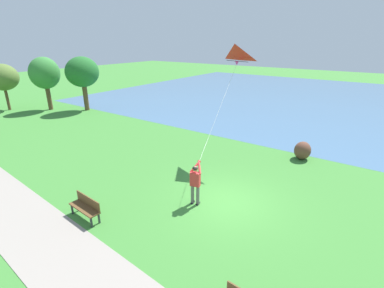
# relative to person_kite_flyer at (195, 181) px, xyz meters

# --- Properties ---
(ground_plane) EXTENTS (120.00, 120.00, 0.00)m
(ground_plane) POSITION_rel_person_kite_flyer_xyz_m (0.90, -1.03, -1.05)
(ground_plane) COLOR #3D7F33
(lake_water) EXTENTS (36.00, 44.00, 0.01)m
(lake_water) POSITION_rel_person_kite_flyer_xyz_m (26.04, 2.97, -1.04)
(lake_water) COLOR #476B8E
(lake_water) RESTS_ON ground
(walkway_path) EXTENTS (4.48, 32.09, 0.02)m
(walkway_path) POSITION_rel_person_kite_flyer_xyz_m (-5.02, 0.97, -1.04)
(walkway_path) COLOR gray
(walkway_path) RESTS_ON ground
(person_kite_flyer) EXTENTS (0.63, 0.51, 1.83)m
(person_kite_flyer) POSITION_rel_person_kite_flyer_xyz_m (0.00, 0.00, 0.00)
(person_kite_flyer) COLOR #232328
(person_kite_flyer) RESTS_ON ground
(flying_kite) EXTENTS (5.46, 2.06, 4.48)m
(flying_kite) POSITION_rel_person_kite_flyer_xyz_m (5.27, 1.22, 4.67)
(flying_kite) COLOR red
(park_bench_far_walkway) EXTENTS (0.54, 1.53, 0.88)m
(park_bench_far_walkway) POSITION_rel_person_kite_flyer_xyz_m (-3.22, 2.85, -0.54)
(park_bench_far_walkway) COLOR brown
(park_bench_far_walkway) RESTS_ON ground
(tree_treeline_right) EXTENTS (2.78, 2.95, 4.36)m
(tree_treeline_right) POSITION_rel_person_kite_flyer_xyz_m (3.17, 24.32, 2.07)
(tree_treeline_right) COLOR brown
(tree_treeline_right) RESTS_ON ground
(tree_lakeside_far) EXTENTS (2.82, 2.39, 4.97)m
(tree_lakeside_far) POSITION_rel_person_kite_flyer_xyz_m (5.59, 21.15, 2.41)
(tree_lakeside_far) COLOR brown
(tree_lakeside_far) RESTS_ON ground
(tree_lakeside_near) EXTENTS (3.18, 2.66, 5.01)m
(tree_lakeside_near) POSITION_rel_person_kite_flyer_xyz_m (7.53, 18.06, 2.53)
(tree_lakeside_near) COLOR brown
(tree_lakeside_near) RESTS_ON ground
(lakeside_shrub) EXTENTS (1.05, 0.91, 1.02)m
(lakeside_shrub) POSITION_rel_person_kite_flyer_xyz_m (7.41, -2.34, -0.54)
(lakeside_shrub) COLOR brown
(lakeside_shrub) RESTS_ON ground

